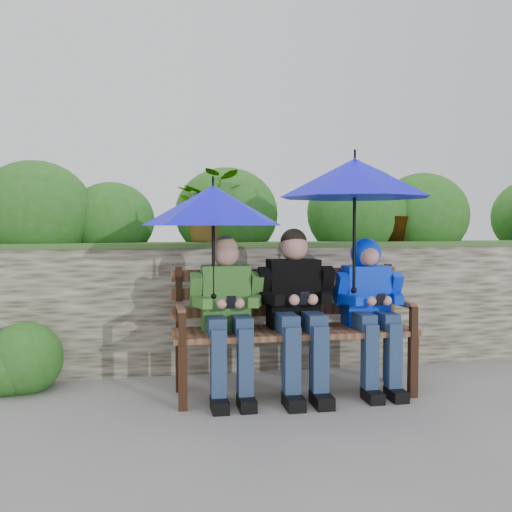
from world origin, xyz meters
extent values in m
plane|color=slate|center=(0.00, 0.00, 0.00)|extent=(60.00, 60.00, 0.00)
cube|color=#423C2F|center=(0.00, 0.75, 0.50)|extent=(8.00, 0.40, 1.00)
cube|color=#314A1F|center=(0.00, 0.75, 1.01)|extent=(8.00, 0.42, 0.04)
cube|color=#314A1F|center=(0.00, 1.95, 0.48)|extent=(8.00, 2.00, 0.96)
ellipsoid|color=#215A14|center=(-1.64, 0.92, 1.27)|extent=(0.91, 0.73, 0.82)
ellipsoid|color=#215A14|center=(-1.05, 0.99, 1.21)|extent=(0.70, 0.56, 0.63)
ellipsoid|color=#215A14|center=(-0.08, 1.05, 1.27)|extent=(0.89, 0.72, 0.80)
ellipsoid|color=#215A14|center=(1.12, 1.04, 1.28)|extent=(0.94, 0.75, 0.85)
ellipsoid|color=#215A14|center=(1.75, 1.05, 1.26)|extent=(0.87, 0.70, 0.78)
sphere|color=#CE83A6|center=(-1.70, 0.85, 1.15)|extent=(0.14, 0.14, 0.14)
sphere|color=#CE83A6|center=(0.04, 0.85, 1.15)|extent=(0.14, 0.14, 0.14)
imported|color=#215A14|center=(-0.26, 0.85, 1.32)|extent=(0.53, 0.46, 0.59)
imported|color=#215A14|center=(1.35, 0.85, 1.30)|extent=(0.31, 0.31, 0.54)
sphere|color=#215A14|center=(-1.62, 0.35, 0.22)|extent=(0.52, 0.52, 0.52)
sphere|color=#215A14|center=(-1.73, 0.30, 0.18)|extent=(0.41, 0.41, 0.41)
cube|color=black|center=(-0.54, -0.31, 0.21)|extent=(0.06, 0.06, 0.42)
cube|color=black|center=(-0.54, 0.11, 0.21)|extent=(0.06, 0.06, 0.42)
cube|color=black|center=(1.01, -0.31, 0.21)|extent=(0.06, 0.06, 0.42)
cube|color=black|center=(1.01, 0.11, 0.21)|extent=(0.06, 0.06, 0.42)
cube|color=brown|center=(0.23, -0.28, 0.43)|extent=(1.66, 0.09, 0.04)
cube|color=brown|center=(0.23, -0.16, 0.43)|extent=(1.66, 0.09, 0.04)
cube|color=brown|center=(0.23, -0.04, 0.43)|extent=(1.66, 0.09, 0.04)
cube|color=brown|center=(0.23, 0.09, 0.43)|extent=(1.66, 0.09, 0.04)
cube|color=black|center=(-0.54, 0.13, 0.65)|extent=(0.05, 0.05, 0.46)
cube|color=brown|center=(-0.54, -0.10, 0.62)|extent=(0.05, 0.43, 0.04)
cube|color=black|center=(-0.54, -0.31, 0.52)|extent=(0.05, 0.05, 0.20)
cube|color=black|center=(1.01, 0.13, 0.65)|extent=(0.05, 0.05, 0.46)
cube|color=brown|center=(1.01, -0.10, 0.62)|extent=(0.05, 0.43, 0.04)
cube|color=black|center=(1.01, -0.31, 0.52)|extent=(0.05, 0.05, 0.20)
cube|color=brown|center=(0.23, 0.14, 0.55)|extent=(1.66, 0.03, 0.08)
cube|color=brown|center=(0.23, 0.14, 0.68)|extent=(1.66, 0.03, 0.08)
cube|color=brown|center=(0.23, 0.14, 0.81)|extent=(1.66, 0.03, 0.08)
cube|color=#29591C|center=(-0.23, 0.00, 0.67)|extent=(0.33, 0.19, 0.44)
sphere|color=tan|center=(-0.23, -0.02, 0.98)|extent=(0.18, 0.18, 0.18)
sphere|color=tan|center=(-0.23, -0.01, 1.01)|extent=(0.17, 0.17, 0.17)
cube|color=#102144|center=(-0.32, -0.15, 0.51)|extent=(0.11, 0.31, 0.11)
cube|color=#102144|center=(-0.32, -0.31, 0.26)|extent=(0.10, 0.11, 0.51)
cube|color=black|center=(-0.32, -0.36, 0.04)|extent=(0.11, 0.21, 0.08)
cube|color=#102144|center=(-0.15, -0.15, 0.51)|extent=(0.11, 0.31, 0.11)
cube|color=#102144|center=(-0.15, -0.31, 0.26)|extent=(0.10, 0.11, 0.51)
cube|color=black|center=(-0.15, -0.36, 0.04)|extent=(0.11, 0.21, 0.08)
cube|color=#29591C|center=(-0.44, -0.05, 0.73)|extent=(0.08, 0.18, 0.24)
cube|color=#29591C|center=(-0.41, -0.17, 0.66)|extent=(0.12, 0.20, 0.07)
sphere|color=tan|center=(-0.29, -0.26, 0.66)|extent=(0.07, 0.07, 0.07)
cube|color=#29591C|center=(-0.03, -0.05, 0.73)|extent=(0.08, 0.18, 0.24)
cube|color=#29591C|center=(-0.05, -0.17, 0.66)|extent=(0.12, 0.20, 0.07)
sphere|color=tan|center=(-0.17, -0.26, 0.66)|extent=(0.07, 0.07, 0.07)
cube|color=black|center=(-0.23, -0.27, 0.67)|extent=(0.06, 0.07, 0.09)
cube|color=black|center=(0.25, 0.00, 0.69)|extent=(0.35, 0.21, 0.48)
sphere|color=tan|center=(0.25, -0.02, 1.02)|extent=(0.20, 0.20, 0.20)
sphere|color=black|center=(0.25, -0.01, 1.05)|extent=(0.19, 0.19, 0.19)
cube|color=#102144|center=(0.15, -0.17, 0.51)|extent=(0.12, 0.33, 0.12)
cube|color=#102144|center=(0.15, -0.33, 0.26)|extent=(0.10, 0.11, 0.51)
cube|color=black|center=(0.15, -0.39, 0.04)|extent=(0.11, 0.23, 0.08)
cube|color=#102144|center=(0.34, -0.17, 0.51)|extent=(0.12, 0.33, 0.12)
cube|color=#102144|center=(0.34, -0.33, 0.26)|extent=(0.10, 0.11, 0.51)
cube|color=black|center=(0.34, -0.39, 0.04)|extent=(0.11, 0.23, 0.08)
cube|color=black|center=(0.02, -0.05, 0.75)|extent=(0.08, 0.19, 0.26)
cube|color=black|center=(0.06, -0.19, 0.68)|extent=(0.13, 0.22, 0.07)
sphere|color=tan|center=(0.18, -0.28, 0.68)|extent=(0.07, 0.07, 0.07)
cube|color=black|center=(0.47, -0.05, 0.75)|extent=(0.08, 0.19, 0.26)
cube|color=black|center=(0.44, -0.19, 0.68)|extent=(0.13, 0.22, 0.07)
sphere|color=tan|center=(0.31, -0.28, 0.68)|extent=(0.07, 0.07, 0.07)
cube|color=black|center=(0.25, -0.29, 0.69)|extent=(0.06, 0.07, 0.09)
cube|color=#091ACC|center=(0.79, 0.00, 0.67)|extent=(0.31, 0.18, 0.42)
sphere|color=tan|center=(0.79, -0.02, 0.96)|extent=(0.18, 0.18, 0.18)
sphere|color=#091ACC|center=(0.79, 0.01, 0.97)|extent=(0.22, 0.22, 0.22)
sphere|color=tan|center=(0.79, -0.06, 0.95)|extent=(0.13, 0.13, 0.13)
cube|color=#102144|center=(0.70, -0.15, 0.51)|extent=(0.11, 0.30, 0.11)
cube|color=#102144|center=(0.70, -0.30, 0.25)|extent=(0.09, 0.10, 0.51)
cube|color=black|center=(0.70, -0.35, 0.04)|extent=(0.10, 0.20, 0.07)
cube|color=#102144|center=(0.87, -0.15, 0.51)|extent=(0.11, 0.30, 0.11)
cube|color=#102144|center=(0.87, -0.30, 0.25)|extent=(0.09, 0.10, 0.51)
cube|color=black|center=(0.87, -0.35, 0.04)|extent=(0.10, 0.20, 0.07)
cube|color=#091ACC|center=(0.59, -0.05, 0.72)|extent=(0.07, 0.17, 0.24)
cube|color=#091ACC|center=(0.62, -0.17, 0.66)|extent=(0.12, 0.20, 0.06)
sphere|color=tan|center=(0.73, -0.25, 0.66)|extent=(0.06, 0.06, 0.06)
cube|color=#091ACC|center=(0.99, -0.05, 0.72)|extent=(0.07, 0.17, 0.24)
cube|color=#091ACC|center=(0.96, -0.17, 0.66)|extent=(0.12, 0.20, 0.06)
sphere|color=tan|center=(0.84, -0.25, 0.66)|extent=(0.06, 0.06, 0.06)
cube|color=black|center=(0.79, -0.26, 0.67)|extent=(0.06, 0.07, 0.09)
cone|color=#0504E6|center=(-0.32, -0.09, 1.30)|extent=(0.94, 0.94, 0.27)
cylinder|color=black|center=(-0.32, -0.09, 1.46)|extent=(0.02, 0.02, 0.06)
cylinder|color=black|center=(-0.32, -0.09, 1.00)|extent=(0.02, 0.02, 0.61)
sphere|color=black|center=(-0.32, -0.09, 0.69)|extent=(0.04, 0.04, 0.04)
cone|color=#0504E6|center=(0.66, -0.09, 1.50)|extent=(1.07, 1.07, 0.27)
cylinder|color=black|center=(0.66, -0.09, 1.66)|extent=(0.02, 0.02, 0.06)
cylinder|color=black|center=(0.66, -0.09, 1.10)|extent=(0.02, 0.02, 0.78)
sphere|color=black|center=(0.66, -0.09, 0.71)|extent=(0.04, 0.04, 0.04)
camera|label=1|loc=(-0.73, -3.87, 1.16)|focal=40.00mm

